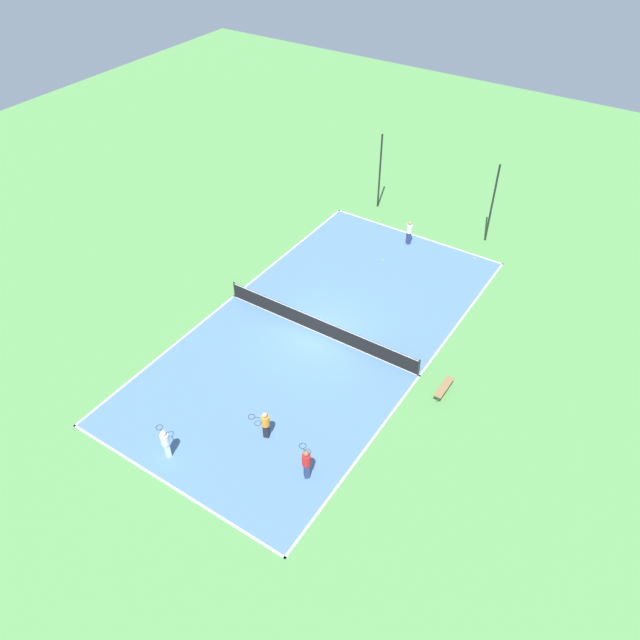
{
  "coord_description": "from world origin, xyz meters",
  "views": [
    {
      "loc": [
        13.25,
        -20.35,
        21.4
      ],
      "look_at": [
        0.0,
        0.0,
        0.9
      ],
      "focal_mm": 35.0,
      "sensor_mm": 36.0,
      "label": 1
    }
  ],
  "objects": [
    {
      "name": "player_coach_red",
      "position": [
        4.39,
        -7.75,
        0.95
      ],
      "size": [
        0.91,
        0.87,
        1.62
      ],
      "rotation": [
        0.0,
        0.0,
        2.41
      ],
      "color": "navy",
      "rests_on": "court_surface"
    },
    {
      "name": "bench",
      "position": [
        7.14,
        -0.42,
        0.39
      ],
      "size": [
        0.36,
        1.54,
        0.45
      ],
      "rotation": [
        0.0,
        0.0,
        1.57
      ],
      "color": "olive",
      "rests_on": "ground_plane"
    },
    {
      "name": "player_near_white",
      "position": [
        -1.09,
        -10.06,
        0.92
      ],
      "size": [
        0.98,
        0.71,
        1.57
      ],
      "rotation": [
        0.0,
        0.0,
        2.68
      ],
      "color": "white",
      "rests_on": "court_surface"
    },
    {
      "name": "tennis_ball_near_net",
      "position": [
        -2.14,
        0.18,
        0.06
      ],
      "size": [
        0.07,
        0.07,
        0.07
      ],
      "primitive_type": "sphere",
      "color": "#CCE033",
      "rests_on": "court_surface"
    },
    {
      "name": "fence_post_back_right",
      "position": [
        3.85,
        13.09,
        2.56
      ],
      "size": [
        0.12,
        0.12,
        5.13
      ],
      "color": "black",
      "rests_on": "ground_plane"
    },
    {
      "name": "tennis_ball_left_sideline",
      "position": [
        4.11,
        10.78,
        0.06
      ],
      "size": [
        0.07,
        0.07,
        0.07
      ],
      "primitive_type": "sphere",
      "color": "#CCE033",
      "rests_on": "court_surface"
    },
    {
      "name": "court_surface",
      "position": [
        0.0,
        0.0,
        0.01
      ],
      "size": [
        11.54,
        22.4,
        0.02
      ],
      "color": "#4C729E",
      "rests_on": "ground_plane"
    },
    {
      "name": "tennis_ball_midcourt",
      "position": [
        -0.44,
        7.57,
        0.06
      ],
      "size": [
        0.07,
        0.07,
        0.07
      ],
      "primitive_type": "sphere",
      "color": "#CCE033",
      "rests_on": "court_surface"
    },
    {
      "name": "tennis_net",
      "position": [
        0.0,
        0.0,
        0.52
      ],
      "size": [
        11.34,
        0.1,
        0.99
      ],
      "color": "black",
      "rests_on": "court_surface"
    },
    {
      "name": "player_far_white",
      "position": [
        -0.01,
        10.06,
        0.92
      ],
      "size": [
        0.49,
        0.49,
        1.59
      ],
      "rotation": [
        0.0,
        0.0,
        2.65
      ],
      "color": "navy",
      "rests_on": "court_surface"
    },
    {
      "name": "player_center_orange",
      "position": [
        1.76,
        -6.98,
        0.87
      ],
      "size": [
        0.99,
        0.66,
        1.49
      ],
      "rotation": [
        0.0,
        0.0,
        3.53
      ],
      "color": "black",
      "rests_on": "court_surface"
    },
    {
      "name": "fence_post_back_left",
      "position": [
        -3.85,
        13.09,
        2.56
      ],
      "size": [
        0.12,
        0.12,
        5.13
      ],
      "color": "black",
      "rests_on": "ground_plane"
    },
    {
      "name": "ground_plane",
      "position": [
        0.0,
        0.0,
        0.0
      ],
      "size": [
        80.0,
        80.0,
        0.0
      ],
      "primitive_type": "plane",
      "color": "#518E47"
    }
  ]
}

